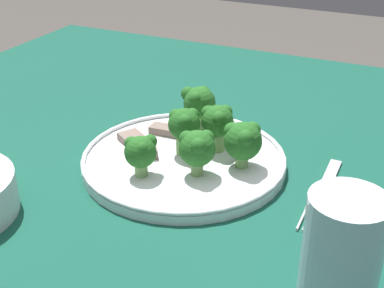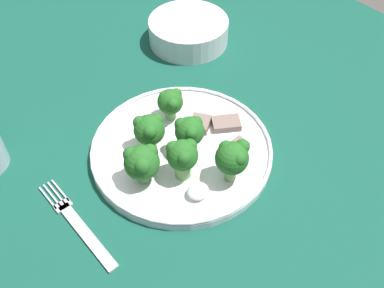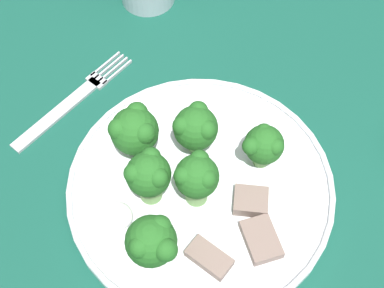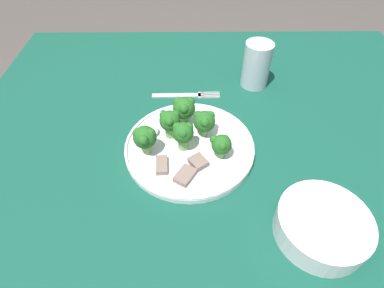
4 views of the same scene
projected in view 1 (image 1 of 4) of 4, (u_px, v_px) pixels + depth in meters
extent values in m
cube|color=#114738|center=(150.00, 195.00, 0.70)|extent=(1.13, 1.19, 0.03)
cylinder|color=brown|center=(89.00, 166.00, 1.48)|extent=(0.06, 0.06, 0.69)
cylinder|color=white|center=(184.00, 162.00, 0.73)|extent=(0.28, 0.28, 0.01)
torus|color=white|center=(184.00, 156.00, 0.73)|extent=(0.28, 0.28, 0.01)
cube|color=#B2B2B7|center=(327.00, 183.00, 0.69)|extent=(0.02, 0.13, 0.00)
cube|color=#B2B2B7|center=(316.00, 209.00, 0.64)|extent=(0.02, 0.02, 0.00)
cube|color=#B2B2B7|center=(302.00, 218.00, 0.62)|extent=(0.00, 0.05, 0.00)
cube|color=#B2B2B7|center=(308.00, 220.00, 0.62)|extent=(0.00, 0.05, 0.00)
cube|color=#B2B2B7|center=(314.00, 221.00, 0.62)|extent=(0.00, 0.05, 0.00)
cube|color=#B2B2B7|center=(319.00, 222.00, 0.61)|extent=(0.00, 0.05, 0.00)
cylinder|color=#B2C1CC|center=(341.00, 254.00, 0.48)|extent=(0.07, 0.07, 0.12)
cylinder|color=silver|center=(338.00, 275.00, 0.49)|extent=(0.06, 0.06, 0.07)
cylinder|color=#709E56|center=(143.00, 167.00, 0.69)|extent=(0.02, 0.02, 0.02)
sphere|color=#215B1E|center=(142.00, 151.00, 0.68)|extent=(0.04, 0.04, 0.04)
sphere|color=#215B1E|center=(133.00, 142.00, 0.68)|extent=(0.02, 0.02, 0.02)
sphere|color=#215B1E|center=(142.00, 149.00, 0.66)|extent=(0.02, 0.02, 0.02)
sphere|color=#215B1E|center=(150.00, 142.00, 0.68)|extent=(0.02, 0.02, 0.02)
cylinder|color=#709E56|center=(217.00, 141.00, 0.74)|extent=(0.02, 0.02, 0.03)
sphere|color=#215B1E|center=(217.00, 121.00, 0.73)|extent=(0.04, 0.04, 0.04)
sphere|color=#215B1E|center=(208.00, 113.00, 0.73)|extent=(0.02, 0.02, 0.02)
sphere|color=#215B1E|center=(219.00, 119.00, 0.71)|extent=(0.02, 0.02, 0.02)
sphere|color=#215B1E|center=(225.00, 112.00, 0.73)|extent=(0.02, 0.02, 0.02)
cylinder|color=#709E56|center=(197.00, 167.00, 0.69)|extent=(0.02, 0.02, 0.02)
sphere|color=#215B1E|center=(197.00, 148.00, 0.67)|extent=(0.05, 0.05, 0.05)
sphere|color=#215B1E|center=(187.00, 139.00, 0.67)|extent=(0.02, 0.02, 0.02)
sphere|color=#215B1E|center=(198.00, 146.00, 0.66)|extent=(0.02, 0.02, 0.02)
sphere|color=#215B1E|center=(206.00, 138.00, 0.68)|extent=(0.02, 0.02, 0.02)
cylinder|color=#709E56|center=(197.00, 121.00, 0.80)|extent=(0.02, 0.02, 0.03)
sphere|color=#215B1E|center=(197.00, 102.00, 0.79)|extent=(0.05, 0.05, 0.05)
sphere|color=#215B1E|center=(188.00, 94.00, 0.79)|extent=(0.02, 0.02, 0.02)
sphere|color=#215B1E|center=(198.00, 99.00, 0.77)|extent=(0.02, 0.02, 0.02)
sphere|color=#215B1E|center=(205.00, 93.00, 0.79)|extent=(0.02, 0.02, 0.02)
cylinder|color=#709E56|center=(242.00, 160.00, 0.70)|extent=(0.02, 0.02, 0.02)
sphere|color=#215B1E|center=(243.00, 141.00, 0.69)|extent=(0.05, 0.05, 0.05)
sphere|color=#215B1E|center=(232.00, 131.00, 0.69)|extent=(0.02, 0.02, 0.02)
sphere|color=#215B1E|center=(245.00, 139.00, 0.67)|extent=(0.02, 0.02, 0.02)
sphere|color=#215B1E|center=(252.00, 130.00, 0.69)|extent=(0.02, 0.02, 0.02)
cylinder|color=#709E56|center=(184.00, 144.00, 0.74)|extent=(0.02, 0.02, 0.03)
sphere|color=#215B1E|center=(184.00, 124.00, 0.72)|extent=(0.04, 0.04, 0.04)
sphere|color=#215B1E|center=(175.00, 116.00, 0.72)|extent=(0.02, 0.02, 0.02)
sphere|color=#215B1E|center=(185.00, 122.00, 0.71)|extent=(0.02, 0.02, 0.02)
sphere|color=#215B1E|center=(192.00, 115.00, 0.72)|extent=(0.02, 0.02, 0.02)
cube|color=#756056|center=(133.00, 139.00, 0.77)|extent=(0.05, 0.05, 0.01)
cube|color=#756056|center=(165.00, 130.00, 0.79)|extent=(0.04, 0.03, 0.01)
cube|color=#756056|center=(144.00, 151.00, 0.73)|extent=(0.05, 0.04, 0.01)
ellipsoid|color=white|center=(232.00, 133.00, 0.78)|extent=(0.03, 0.03, 0.02)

